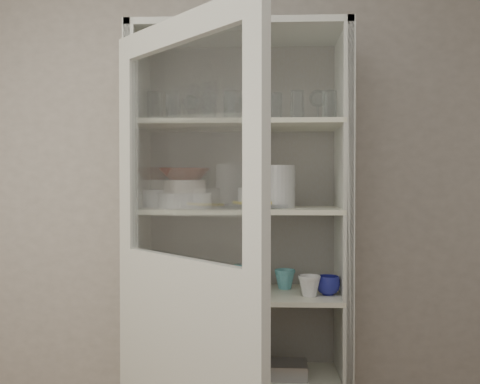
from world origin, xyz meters
The scene contains 36 objects.
wall_back centered at (0.00, 1.50, 1.30)m, with size 3.60×0.02×2.60m, color #9C9388.
pantry_cabinet centered at (0.20, 1.34, 0.94)m, with size 1.00×0.45×2.10m.
cupboard_door centered at (0.01, 0.72, 0.87)m, with size 0.65×0.68×2.00m.
tumbler_0 centered at (-0.10, 1.17, 1.73)m, with size 0.07×0.07×0.13m, color silver.
tumbler_1 centered at (0.06, 1.15, 1.72)m, with size 0.06×0.06×0.13m, color silver.
tumbler_2 centered at (0.16, 1.14, 1.73)m, with size 0.06×0.06×0.13m, color silver.
tumbler_3 centered at (0.26, 1.15, 1.73)m, with size 0.07×0.07×0.14m, color silver.
tumbler_4 centered at (0.23, 1.16, 1.73)m, with size 0.07×0.07×0.14m, color silver.
tumbler_5 centered at (0.46, 1.11, 1.72)m, with size 0.06×0.06×0.12m, color silver.
tumbler_6 centered at (0.61, 1.16, 1.73)m, with size 0.07×0.07×0.13m, color silver.
tumbler_7 centered at (-0.21, 1.30, 1.74)m, with size 0.08×0.08×0.15m, color silver.
tumbler_8 centered at (-0.12, 1.28, 1.73)m, with size 0.07×0.07×0.13m, color silver.
tumbler_9 centered at (0.20, 1.30, 1.72)m, with size 0.06×0.06×0.12m, color silver.
tumbler_10 centered at (0.17, 1.27, 1.73)m, with size 0.07×0.07×0.15m, color silver.
tumbler_11 centered at (0.24, 1.26, 1.72)m, with size 0.06×0.06×0.12m, color silver.
goblet_0 centered at (-0.05, 1.35, 1.74)m, with size 0.07×0.07×0.16m, color silver, non-canonical shape.
goblet_1 centered at (-0.03, 1.37, 1.74)m, with size 0.07×0.07×0.16m, color silver, non-canonical shape.
goblet_2 centered at (0.33, 1.36, 1.75)m, with size 0.08×0.08×0.17m, color silver, non-canonical shape.
goblet_3 centered at (0.58, 1.38, 1.76)m, with size 0.08×0.08×0.19m, color silver, non-canonical shape.
plate_stack_front centered at (-0.06, 1.23, 1.30)m, with size 0.25×0.25×0.07m, color white.
plate_stack_back centered at (-0.20, 1.37, 1.30)m, with size 0.21×0.21×0.08m, color white.
cream_bowl centered at (-0.06, 1.23, 1.36)m, with size 0.19×0.19×0.06m, color silver.
terracotta_bowl centered at (-0.06, 1.23, 1.42)m, with size 0.23×0.23×0.06m, color #4C190F.
glass_platter centered at (0.27, 1.27, 1.27)m, with size 0.34×0.34×0.02m, color silver.
yellow_trivet centered at (0.27, 1.27, 1.29)m, with size 0.16×0.16×0.01m, color yellow.
white_ramekin centered at (0.27, 1.27, 1.32)m, with size 0.15×0.15×0.06m, color white.
grey_bowl_stack centered at (0.39, 1.27, 1.36)m, with size 0.14×0.14×0.20m, color silver.
mug_blue centered at (0.61, 1.21, 0.90)m, with size 0.11×0.11×0.09m, color navy.
mug_teal centered at (0.42, 1.35, 0.91)m, with size 0.10×0.10×0.09m, color teal.
mug_white centered at (0.52, 1.18, 0.91)m, with size 0.10×0.10×0.10m, color white.
teal_jar centered at (0.21, 1.32, 0.92)m, with size 0.09×0.09×0.11m.
measuring_cups centered at (-0.12, 1.17, 0.88)m, with size 0.10×0.10×0.04m, color #B7B6BA.
white_canister centered at (-0.21, 1.32, 0.93)m, with size 0.12×0.12×0.15m, color white.
cream_dish centered at (-0.07, 1.24, 0.50)m, with size 0.22×0.22×0.07m, color silver.
tin_box centered at (0.41, 1.26, 0.49)m, with size 0.22×0.16×0.07m, color #939397.
tumbler_12 centered at (0.37, 1.17, 1.72)m, with size 0.06×0.06×0.12m, color silver.
Camera 1 is at (0.31, -1.26, 1.38)m, focal length 40.00 mm.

